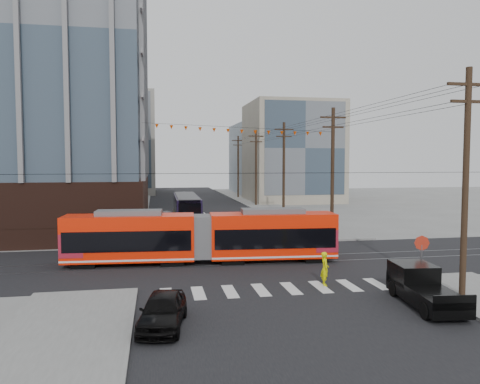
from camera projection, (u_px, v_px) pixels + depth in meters
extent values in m
plane|color=slate|center=(263.00, 275.00, 27.00)|extent=(160.00, 160.00, 0.00)
cube|color=#8C99A5|center=(85.00, 146.00, 74.41)|extent=(18.00, 16.00, 18.00)
cube|color=gray|center=(292.00, 152.00, 76.44)|extent=(14.00, 14.00, 16.00)
cube|color=gray|center=(115.00, 144.00, 94.51)|extent=(16.00, 18.00, 20.00)
cube|color=#8C99A5|center=(273.00, 159.00, 96.50)|extent=(16.00, 16.00, 14.00)
cylinder|color=black|center=(466.00, 184.00, 22.26)|extent=(0.30, 0.30, 11.00)
cylinder|color=black|center=(238.00, 167.00, 83.12)|extent=(0.30, 0.30, 11.00)
imported|color=black|center=(163.00, 310.00, 18.50)|extent=(2.33, 4.32, 1.40)
imported|color=#9DA3B5|center=(165.00, 236.00, 36.96)|extent=(3.00, 4.35, 1.36)
imported|color=#BDAFB0|center=(157.00, 223.00, 44.21)|extent=(3.28, 5.29, 1.43)
imported|color=slate|center=(164.00, 217.00, 48.61)|extent=(3.90, 5.66, 1.44)
imported|color=#DDDF05|center=(325.00, 269.00, 24.72)|extent=(0.52, 0.71, 1.80)
cube|color=gray|center=(320.00, 231.00, 41.45)|extent=(1.55, 4.01, 0.78)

